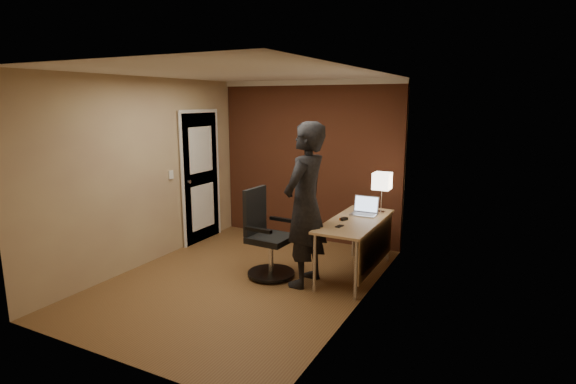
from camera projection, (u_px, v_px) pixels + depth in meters
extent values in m
plane|color=brown|center=(243.00, 280.00, 5.60)|extent=(4.00, 4.00, 0.00)
plane|color=white|center=(239.00, 73.00, 5.10)|extent=(4.00, 4.00, 0.00)
plane|color=tan|center=(310.00, 161.00, 7.09)|extent=(3.00, 0.00, 3.00)
plane|color=tan|center=(105.00, 220.00, 3.60)|extent=(3.00, 0.00, 3.00)
plane|color=tan|center=(147.00, 172.00, 6.02)|extent=(0.00, 4.00, 4.00)
plane|color=tan|center=(362.00, 193.00, 4.68)|extent=(0.00, 4.00, 4.00)
cube|color=brown|center=(309.00, 162.00, 7.06)|extent=(2.98, 0.06, 2.50)
cube|color=silver|center=(310.00, 83.00, 6.81)|extent=(3.00, 0.08, 0.08)
cube|color=silver|center=(96.00, 64.00, 3.40)|extent=(3.00, 0.08, 0.08)
cube|color=silver|center=(143.00, 79.00, 5.76)|extent=(0.08, 4.00, 0.08)
cube|color=silver|center=(362.00, 73.00, 4.45)|extent=(0.08, 4.00, 0.08)
cube|color=silver|center=(200.00, 178.00, 7.02)|extent=(0.05, 0.82, 2.02)
cube|color=silver|center=(201.00, 178.00, 7.01)|extent=(0.02, 0.92, 2.12)
cylinder|color=silver|center=(189.00, 182.00, 6.71)|extent=(0.05, 0.05, 0.05)
cube|color=silver|center=(171.00, 175.00, 6.42)|extent=(0.02, 0.08, 0.12)
cube|color=tan|center=(355.00, 221.00, 5.61)|extent=(0.60, 1.50, 0.03)
cube|color=tan|center=(376.00, 246.00, 5.54)|extent=(0.02, 1.38, 0.54)
cylinder|color=silver|center=(314.00, 263.00, 5.19)|extent=(0.04, 0.04, 0.70)
cylinder|color=silver|center=(354.00, 232.00, 6.39)|extent=(0.04, 0.04, 0.70)
cylinder|color=silver|center=(356.00, 270.00, 4.97)|extent=(0.04, 0.04, 0.70)
cylinder|color=silver|center=(388.00, 237.00, 6.17)|extent=(0.04, 0.04, 0.70)
cube|color=silver|center=(381.00, 212.00, 5.98)|extent=(0.11, 0.11, 0.01)
cylinder|color=silver|center=(381.00, 200.00, 5.95)|extent=(0.01, 0.01, 0.30)
cube|color=white|center=(382.00, 181.00, 5.90)|extent=(0.22, 0.22, 0.22)
cube|color=silver|center=(364.00, 214.00, 5.84)|extent=(0.33, 0.24, 0.01)
cube|color=silver|center=(366.00, 204.00, 5.92)|extent=(0.33, 0.06, 0.22)
cube|color=#B2CCF2|center=(366.00, 204.00, 5.91)|extent=(0.30, 0.05, 0.19)
cube|color=gray|center=(363.00, 214.00, 5.83)|extent=(0.28, 0.14, 0.00)
cube|color=black|center=(344.00, 219.00, 5.59)|extent=(0.09, 0.12, 0.03)
cube|color=black|center=(339.00, 226.00, 5.30)|extent=(0.08, 0.12, 0.01)
cylinder|color=black|center=(271.00, 273.00, 5.70)|extent=(0.60, 0.60, 0.03)
cylinder|color=silver|center=(271.00, 256.00, 5.65)|extent=(0.06, 0.06, 0.45)
cube|color=black|center=(271.00, 239.00, 5.60)|extent=(0.52, 0.52, 0.07)
cube|color=black|center=(255.00, 211.00, 5.65)|extent=(0.08, 0.45, 0.59)
cube|color=black|center=(282.00, 220.00, 5.80)|extent=(0.36, 0.07, 0.04)
cube|color=black|center=(258.00, 230.00, 5.33)|extent=(0.36, 0.07, 0.04)
imported|color=black|center=(305.00, 205.00, 5.30)|extent=(0.51, 0.74, 1.96)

